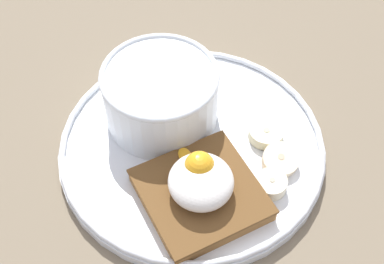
# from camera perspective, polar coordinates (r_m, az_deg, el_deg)

# --- Properties ---
(ground_plane) EXTENTS (1.20, 1.20, 0.02)m
(ground_plane) POSITION_cam_1_polar(r_m,az_deg,el_deg) (0.54, 0.00, -2.63)
(ground_plane) COLOR #736550
(ground_plane) RESTS_ON ground
(plate) EXTENTS (0.26, 0.26, 0.02)m
(plate) POSITION_cam_1_polar(r_m,az_deg,el_deg) (0.52, 0.00, -1.49)
(plate) COLOR white
(plate) RESTS_ON ground_plane
(oatmeal_bowl) EXTENTS (0.11, 0.11, 0.06)m
(oatmeal_bowl) POSITION_cam_1_polar(r_m,az_deg,el_deg) (0.52, -3.36, 3.92)
(oatmeal_bowl) COLOR white
(oatmeal_bowl) RESTS_ON plate
(toast_slice) EXTENTS (0.13, 0.13, 0.02)m
(toast_slice) POSITION_cam_1_polar(r_m,az_deg,el_deg) (0.48, 0.90, -6.65)
(toast_slice) COLOR brown
(toast_slice) RESTS_ON plate
(poached_egg) EXTENTS (0.08, 0.06, 0.04)m
(poached_egg) POSITION_cam_1_polar(r_m,az_deg,el_deg) (0.46, 0.84, -5.03)
(poached_egg) COLOR white
(poached_egg) RESTS_ON toast_slice
(banana_slice_front) EXTENTS (0.04, 0.04, 0.02)m
(banana_slice_front) POSITION_cam_1_polar(r_m,az_deg,el_deg) (0.51, 9.41, -2.97)
(banana_slice_front) COLOR beige
(banana_slice_front) RESTS_ON plate
(banana_slice_left) EXTENTS (0.04, 0.04, 0.01)m
(banana_slice_left) POSITION_cam_1_polar(r_m,az_deg,el_deg) (0.52, 8.01, -0.59)
(banana_slice_left) COLOR beige
(banana_slice_left) RESTS_ON plate
(banana_slice_back) EXTENTS (0.04, 0.04, 0.02)m
(banana_slice_back) POSITION_cam_1_polar(r_m,az_deg,el_deg) (0.49, 8.47, -5.52)
(banana_slice_back) COLOR beige
(banana_slice_back) RESTS_ON plate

